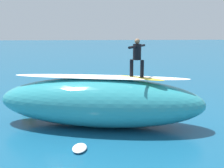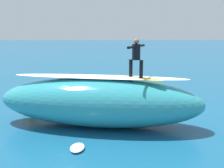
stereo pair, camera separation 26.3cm
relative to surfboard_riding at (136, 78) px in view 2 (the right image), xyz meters
The scene contains 11 objects.
ground_plane 3.19m from the surfboard_riding, 73.95° to the right, with size 120.00×120.00×0.00m, color #145175.
wave_crest 1.80m from the surfboard_riding, 10.54° to the right, with size 8.39×2.60×2.00m, color teal.
wave_foam_lip 1.47m from the surfboard_riding, 10.54° to the right, with size 7.14×0.91×0.08m, color white.
surfboard_riding is the anchor object (origin of this frame).
surfer_riding 0.91m from the surfboard_riding, behind, with size 0.82×1.26×1.49m.
surfboard_paddling 4.33m from the surfboard_riding, 62.43° to the right, with size 2.01×0.54×0.10m, color silver.
surfer_paddling 4.24m from the surfboard_riding, 64.26° to the right, with size 1.58×0.77×0.29m.
buoy_marker 5.81m from the surfboard_riding, 28.29° to the right, with size 0.75×0.75×1.27m.
foam_patch_near 3.61m from the surfboard_riding, 44.65° to the left, with size 0.79×0.48×0.14m, color white.
foam_patch_mid 4.71m from the surfboard_riding, 30.85° to the right, with size 0.96×0.80×0.15m, color white.
foam_patch_far 2.39m from the surfboard_riding, 103.38° to the right, with size 0.95×0.73×0.11m, color white.
Camera 2 is at (0.57, 13.80, 4.16)m, focal length 47.60 mm.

